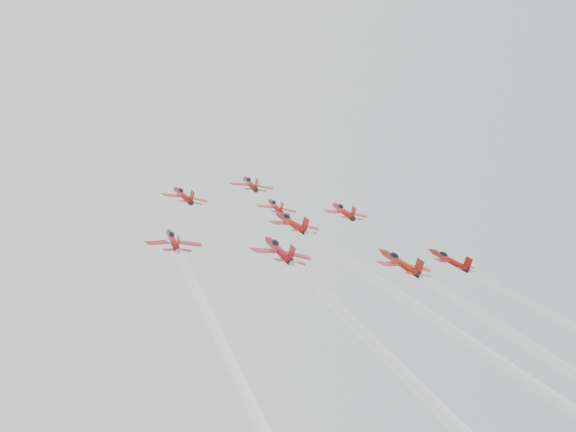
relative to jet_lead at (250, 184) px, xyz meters
name	(u,v)px	position (x,y,z in m)	size (l,w,h in m)	color
jet_lead	(250,184)	(0.00, 0.00, 0.00)	(10.50, 13.79, 7.61)	maroon
jet_row2_left	(183,195)	(-19.60, -15.27, -7.53)	(9.63, 12.64, 6.98)	#A5120F
jet_row2_center	(275,206)	(-1.08, -17.60, -8.68)	(8.56, 11.24, 6.21)	#A81018
jet_row2_right	(343,211)	(15.01, -16.60, -8.18)	(10.19, 13.38, 7.39)	#AF1610
jet_center	(437,338)	(-2.07, -73.29, -36.16)	(10.47, 102.35, 51.33)	#AA1A10
jet_rear_farleft	(263,370)	(-28.32, -80.44, -39.68)	(8.74, 85.48, 42.87)	maroon
jet_rear_left	(458,416)	(-11.32, -89.46, -44.13)	(10.50, 102.69, 51.50)	maroon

